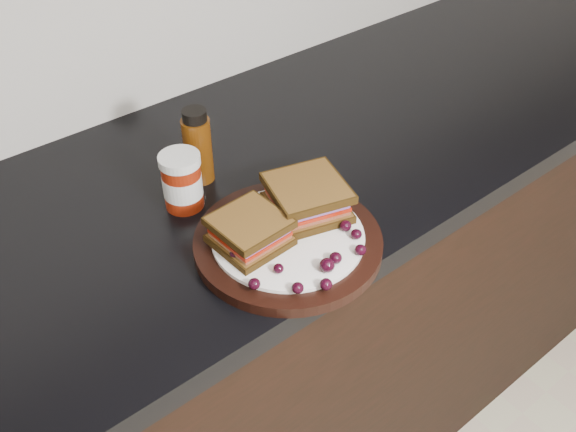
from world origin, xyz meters
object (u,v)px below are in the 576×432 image
object	(u,v)px
oil_bottle	(198,146)
plate	(288,242)
sandwich_left	(250,231)
condiment_jar	(182,181)

from	to	relation	value
oil_bottle	plate	bearing A→B (deg)	-88.24
sandwich_left	condiment_jar	distance (m)	0.16
sandwich_left	plate	bearing A→B (deg)	-24.90
plate	sandwich_left	size ratio (longest dim) A/B	2.89
plate	oil_bottle	size ratio (longest dim) A/B	2.13
condiment_jar	sandwich_left	bearing A→B (deg)	-85.15
condiment_jar	oil_bottle	world-z (taller)	oil_bottle
sandwich_left	condiment_jar	bearing A→B (deg)	91.56
sandwich_left	oil_bottle	distance (m)	0.21
plate	condiment_jar	xyz separation A→B (m)	(-0.07, 0.18, 0.04)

